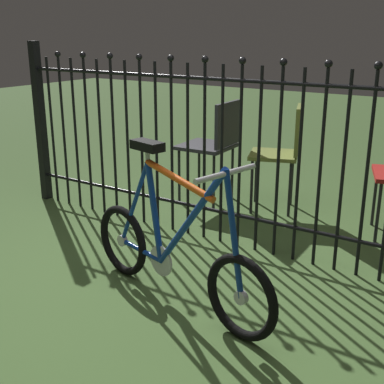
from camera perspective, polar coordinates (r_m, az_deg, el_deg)
The scene contains 5 objects.
ground_plane at distance 3.06m, azimuth -3.96°, elevation -10.79°, with size 20.00×20.00×0.00m, color #42602F.
iron_fence at distance 3.50m, azimuth 3.21°, elevation 4.88°, with size 3.81×0.07×1.37m.
bicycle at distance 2.80m, azimuth -2.01°, elevation -6.76°, with size 1.38×0.47×0.89m.
chair_olive at distance 4.25m, azimuth 10.23°, elevation 4.95°, with size 0.49×0.49×0.88m.
chair_charcoal at distance 4.39m, azimuth 2.56°, elevation 5.80°, with size 0.45×0.45×0.89m.
Camera 1 is at (1.64, -2.13, 1.46)m, focal length 47.63 mm.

